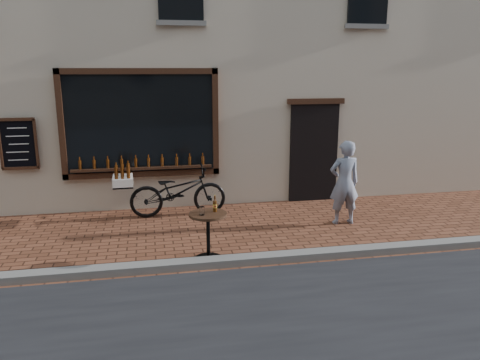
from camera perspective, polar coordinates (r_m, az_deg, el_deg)
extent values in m
plane|color=brown|center=(7.31, 3.69, -10.52)|extent=(90.00, 90.00, 0.00)
cube|color=slate|center=(7.46, 3.31, -9.49)|extent=(90.00, 0.25, 0.12)
cube|color=black|center=(9.96, -12.02, 6.74)|extent=(3.00, 0.06, 2.00)
cube|color=black|center=(9.88, -12.33, 12.84)|extent=(3.24, 0.10, 0.12)
cube|color=black|center=(10.12, -11.73, 0.76)|extent=(3.24, 0.10, 0.12)
cube|color=black|center=(10.09, -20.96, 6.23)|extent=(0.12, 0.10, 2.24)
cube|color=black|center=(10.04, -3.03, 7.07)|extent=(0.12, 0.10, 2.24)
cube|color=black|center=(10.04, -11.77, 1.42)|extent=(2.90, 0.16, 0.05)
cube|color=black|center=(10.72, 8.96, 3.27)|extent=(1.10, 0.10, 2.20)
cube|color=black|center=(10.55, 9.25, 9.46)|extent=(1.30, 0.10, 0.12)
cube|color=black|center=(10.32, -25.39, 4.00)|extent=(0.62, 0.04, 0.92)
cylinder|color=#3D1C07|center=(10.12, -18.90, 1.76)|extent=(0.06, 0.06, 0.19)
cylinder|color=#3D1C07|center=(10.08, -17.33, 1.84)|extent=(0.06, 0.06, 0.19)
cylinder|color=#3D1C07|center=(10.05, -15.76, 1.91)|extent=(0.06, 0.06, 0.19)
cylinder|color=#3D1C07|center=(10.03, -14.18, 1.99)|extent=(0.06, 0.06, 0.19)
cylinder|color=#3D1C07|center=(10.02, -12.60, 2.06)|extent=(0.06, 0.06, 0.19)
cylinder|color=#3D1C07|center=(10.02, -11.01, 2.13)|extent=(0.06, 0.06, 0.19)
cylinder|color=#3D1C07|center=(10.02, -9.42, 2.20)|extent=(0.06, 0.06, 0.19)
cylinder|color=#3D1C07|center=(10.03, -7.84, 2.27)|extent=(0.06, 0.06, 0.19)
cylinder|color=#3D1C07|center=(10.05, -6.25, 2.34)|extent=(0.06, 0.06, 0.19)
cylinder|color=#3D1C07|center=(10.07, -4.68, 2.40)|extent=(0.06, 0.06, 0.19)
imported|color=black|center=(9.65, -7.55, -1.37)|extent=(1.98, 0.75, 1.03)
cube|color=black|center=(9.57, -14.05, -0.60)|extent=(0.41, 0.56, 0.03)
cube|color=white|center=(9.55, -14.09, -0.04)|extent=(0.41, 0.58, 0.16)
cylinder|color=#3D1C07|center=(9.30, -13.47, 0.84)|extent=(0.06, 0.06, 0.22)
cylinder|color=#3D1C07|center=(9.30, -14.17, 0.80)|extent=(0.06, 0.06, 0.22)
cylinder|color=#3D1C07|center=(9.31, -14.87, 0.76)|extent=(0.06, 0.06, 0.22)
cylinder|color=#3D1C07|center=(9.44, -13.46, 1.01)|extent=(0.06, 0.06, 0.22)
cylinder|color=#3D1C07|center=(9.44, -14.16, 0.98)|extent=(0.06, 0.06, 0.22)
cylinder|color=#3D1C07|center=(9.44, -14.85, 0.94)|extent=(0.06, 0.06, 0.22)
cylinder|color=#3D1C07|center=(9.57, -13.46, 1.19)|extent=(0.06, 0.06, 0.22)
cylinder|color=#3D1C07|center=(9.57, -14.15, 1.15)|extent=(0.06, 0.06, 0.22)
cylinder|color=#3D1C07|center=(9.57, -14.83, 1.11)|extent=(0.06, 0.06, 0.22)
cylinder|color=#3D1C07|center=(9.70, -13.46, 1.35)|extent=(0.06, 0.06, 0.22)
cylinder|color=#3D1C07|center=(9.70, -14.14, 1.32)|extent=(0.06, 0.06, 0.22)
cylinder|color=black|center=(7.56, -3.84, -9.53)|extent=(0.44, 0.44, 0.03)
cylinder|color=black|center=(7.43, -3.89, -6.93)|extent=(0.06, 0.06, 0.70)
cylinder|color=black|center=(7.31, -3.93, -4.21)|extent=(0.60, 0.60, 0.04)
cylinder|color=gold|center=(7.35, -3.08, -3.18)|extent=(0.06, 0.06, 0.06)
cylinder|color=white|center=(7.21, -4.67, -3.77)|extent=(0.08, 0.08, 0.13)
imported|color=gray|center=(9.23, 12.60, -0.31)|extent=(0.60, 0.40, 1.64)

